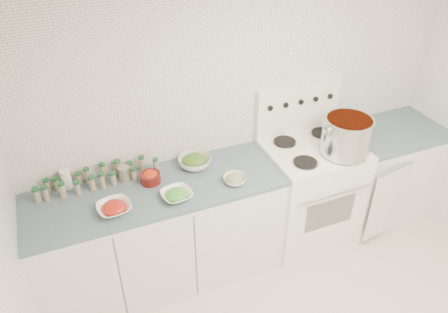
# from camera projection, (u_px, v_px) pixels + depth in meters

# --- Properties ---
(room_walls) EXTENTS (3.54, 3.04, 2.52)m
(room_walls) POSITION_uv_depth(u_px,v_px,m) (376.00, 182.00, 2.10)
(room_walls) COLOR white
(room_walls) RESTS_ON ground
(counter_left) EXTENTS (1.85, 0.62, 0.90)m
(counter_left) POSITION_uv_depth(u_px,v_px,m) (161.00, 234.00, 3.36)
(counter_left) COLOR white
(counter_left) RESTS_ON ground
(stove) EXTENTS (0.76, 0.70, 1.36)m
(stove) POSITION_uv_depth(u_px,v_px,m) (308.00, 190.00, 3.75)
(stove) COLOR white
(stove) RESTS_ON ground
(counter_right) EXTENTS (0.89, 0.70, 0.90)m
(counter_right) POSITION_uv_depth(u_px,v_px,m) (383.00, 172.00, 4.04)
(counter_right) COLOR white
(counter_right) RESTS_ON ground
(stock_pot) EXTENTS (0.40, 0.38, 0.29)m
(stock_pot) POSITION_uv_depth(u_px,v_px,m) (347.00, 134.00, 3.34)
(stock_pot) COLOR silver
(stock_pot) RESTS_ON stove
(bowl_tomato) EXTENTS (0.25, 0.25, 0.07)m
(bowl_tomato) POSITION_uv_depth(u_px,v_px,m) (114.00, 208.00, 2.89)
(bowl_tomato) COLOR white
(bowl_tomato) RESTS_ON counter_left
(bowl_snowpea) EXTENTS (0.24, 0.24, 0.07)m
(bowl_snowpea) POSITION_uv_depth(u_px,v_px,m) (177.00, 195.00, 3.01)
(bowl_snowpea) COLOR white
(bowl_snowpea) RESTS_ON counter_left
(bowl_broccoli) EXTENTS (0.33, 0.33, 0.10)m
(bowl_broccoli) POSITION_uv_depth(u_px,v_px,m) (195.00, 161.00, 3.31)
(bowl_broccoli) COLOR white
(bowl_broccoli) RESTS_ON counter_left
(bowl_zucchini) EXTENTS (0.22, 0.22, 0.07)m
(bowl_zucchini) POSITION_uv_depth(u_px,v_px,m) (235.00, 179.00, 3.15)
(bowl_zucchini) COLOR white
(bowl_zucchini) RESTS_ON counter_left
(bowl_pepper) EXTENTS (0.15, 0.15, 0.09)m
(bowl_pepper) POSITION_uv_depth(u_px,v_px,m) (150.00, 177.00, 3.15)
(bowl_pepper) COLOR #530F0E
(bowl_pepper) RESTS_ON counter_left
(salt_canister) EXTENTS (0.08, 0.08, 0.14)m
(salt_canister) POSITION_uv_depth(u_px,v_px,m) (66.00, 179.00, 3.09)
(salt_canister) COLOR white
(salt_canister) RESTS_ON counter_left
(tin_can) EXTENTS (0.11, 0.11, 0.11)m
(tin_can) POSITION_uv_depth(u_px,v_px,m) (124.00, 174.00, 3.17)
(tin_can) COLOR #9F9486
(tin_can) RESTS_ON counter_left
(spice_cluster) EXTENTS (0.88, 0.16, 0.14)m
(spice_cluster) POSITION_uv_depth(u_px,v_px,m) (95.00, 178.00, 3.11)
(spice_cluster) COLOR gray
(spice_cluster) RESTS_ON counter_left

